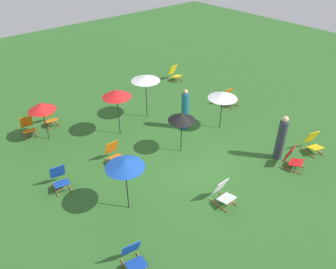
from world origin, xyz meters
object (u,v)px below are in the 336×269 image
Objects in this scene: deckchair_7 at (50,117)px; umbrella_2 at (146,78)px; person_0 at (185,110)px; umbrella_1 at (116,93)px; deckchair_8 at (292,159)px; deckchair_9 at (114,153)px; umbrella_5 at (41,107)px; umbrella_0 at (125,164)px; deckchair_1 at (134,257)px; deckchair_6 at (223,193)px; umbrella_3 at (182,117)px; person_1 at (281,139)px; deckchair_4 at (60,178)px; deckchair_0 at (313,143)px; deckchair_2 at (28,127)px; deckchair_5 at (175,74)px; umbrella_4 at (223,95)px; deckchair_3 at (229,98)px.

umbrella_2 reaches higher than deckchair_7.
umbrella_1 is at bearing -104.09° from person_0.
deckchair_9 is (-4.64, 4.40, 0.00)m from deckchair_8.
person_0 is at bearing -32.07° from umbrella_5.
person_0 is (0.63, -1.82, -1.01)m from umbrella_2.
deckchair_1 is at bearing -120.88° from umbrella_0.
deckchair_6 is at bearing -69.08° from umbrella_5.
umbrella_3 is (3.23, 1.14, -0.21)m from umbrella_0.
deckchair_7 is at bearing 87.72° from umbrella_0.
deckchair_9 is at bearing 118.68° from deckchair_8.
person_1 is at bearing -48.69° from umbrella_5.
umbrella_3 reaches higher than deckchair_8.
deckchair_1 and deckchair_4 have the same top height.
deckchair_0 is 1.04× the size of deckchair_2.
deckchair_6 is 0.45× the size of umbrella_0.
person_0 is 3.97m from person_1.
deckchair_5 is 1.00× the size of deckchair_9.
deckchair_7 is at bearing 120.13° from umbrella_3.
deckchair_8 is 0.81m from person_1.
umbrella_5 is at bearing 82.87° from deckchair_4.
umbrella_4 is (1.78, -2.78, -0.33)m from umbrella_2.
deckchair_0 is at bearing -18.81° from deckchair_4.
deckchair_1 is 1.01× the size of deckchair_9.
deckchair_4 is at bearing 172.24° from umbrella_4.
umbrella_4 reaches higher than deckchair_1.
deckchair_2 and deckchair_3 have the same top height.
deckchair_2 is at bearing 121.00° from umbrella_5.
umbrella_1 is (-0.24, 5.42, 1.47)m from deckchair_6.
deckchair_2 is 9.04m from deckchair_3.
umbrella_2 reaches higher than umbrella_5.
deckchair_1 is 7.81m from umbrella_2.
person_1 is at bearing -35.18° from deckchair_9.
deckchair_7 and deckchair_8 have the same top height.
deckchair_2 is 8.38m from deckchair_6.
deckchair_4 is 0.46× the size of person_0.
umbrella_0 is 1.12× the size of umbrella_4.
deckchair_9 is at bearing 162.37° from deckchair_0.
deckchair_2 is at bearing 129.04° from umbrella_3.
deckchair_3 is 1.00× the size of deckchair_4.
deckchair_0 and deckchair_3 have the same top height.
umbrella_1 is (3.31, 1.47, 1.47)m from deckchair_4.
deckchair_9 is 0.42× the size of umbrella_1.
umbrella_5 is at bearing 152.75° from deckchair_0.
umbrella_0 is (-5.57, 2.15, 1.37)m from deckchair_8.
deckchair_7 is (1.32, 8.06, 0.00)m from deckchair_1.
umbrella_2 is 5.98m from person_1.
deckchair_2 and deckchair_9 have the same top height.
umbrella_3 is (-4.23, -5.15, 1.15)m from deckchair_5.
deckchair_5 is 6.09m from umbrella_1.
deckchair_5 is 5.01m from person_0.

